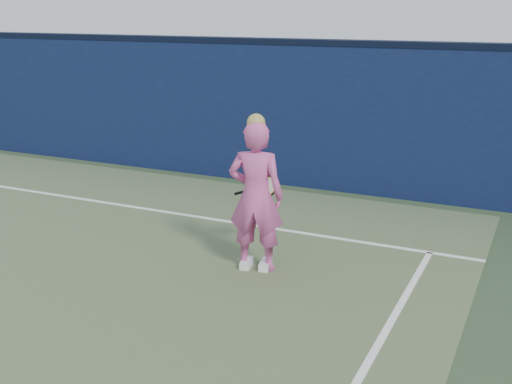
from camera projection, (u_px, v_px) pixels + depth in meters
The scene contains 4 objects.
backstop_wall at pixel (205, 109), 12.25m from camera, with size 24.00×0.40×2.50m, color #0C1537.
wall_cap at pixel (203, 39), 11.89m from camera, with size 24.00×0.42×0.10m, color black.
player at pixel (256, 196), 7.74m from camera, with size 0.76×0.58×1.94m.
racket at pixel (264, 187), 8.18m from camera, with size 0.52×0.29×0.30m.
Camera 1 is at (6.08, -4.13, 3.13)m, focal length 45.00 mm.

